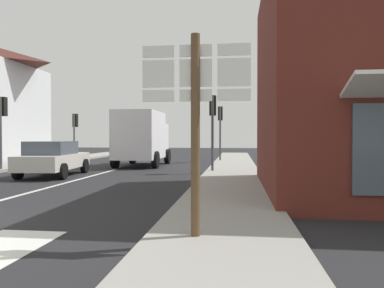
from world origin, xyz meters
The scene contains 10 objects.
ground_plane centered at (0.00, 10.00, 0.00)m, with size 80.00×80.00×0.00m, color #232326.
sidewalk_right centered at (5.86, 8.00, 0.07)m, with size 2.38×44.00×0.14m, color gray.
lane_centre_stripe centered at (0.00, 6.00, 0.01)m, with size 0.16×12.00×0.01m, color silver.
sedan_far centered at (-1.61, 8.79, 0.76)m, with size 2.29×4.35×1.47m.
delivery_truck centered at (0.71, 14.56, 1.65)m, with size 2.50×5.01×3.05m.
route_sign_post centered at (5.44, -0.34, 2.00)m, with size 1.66×0.14×3.20m.
traffic_light_far_right centered at (4.97, 18.37, 2.70)m, with size 0.30×0.49×3.64m.
traffic_light_near_right centered at (4.97, 10.81, 2.61)m, with size 0.30×0.49×3.52m.
traffic_light_near_left centered at (-4.97, 10.37, 2.62)m, with size 0.30×0.49×3.54m.
traffic_light_far_left centered at (-4.97, 18.28, 2.40)m, with size 0.30×0.49×3.24m.
Camera 1 is at (6.07, -5.94, 1.64)m, focal length 34.66 mm.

